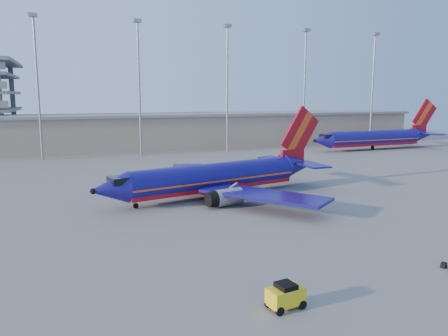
{
  "coord_description": "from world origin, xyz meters",
  "views": [
    {
      "loc": [
        -19.64,
        -49.16,
        12.97
      ],
      "look_at": [
        -1.63,
        1.49,
        4.0
      ],
      "focal_mm": 35.0,
      "sensor_mm": 36.0,
      "label": 1
    }
  ],
  "objects": [
    {
      "name": "aircraft_main",
      "position": [
        -1.66,
        3.34,
        2.46
      ],
      "size": [
        33.52,
        31.86,
        11.53
      ],
      "rotation": [
        0.0,
        0.0,
        0.24
      ],
      "color": "navy",
      "rests_on": "ground"
    },
    {
      "name": "light_mast_row",
      "position": [
        5.0,
        46.0,
        17.55
      ],
      "size": [
        101.6,
        1.6,
        28.65
      ],
      "color": "gray",
      "rests_on": "ground"
    },
    {
      "name": "aircraft_second",
      "position": [
        50.21,
        37.5,
        2.81
      ],
      "size": [
        36.16,
        14.08,
        12.24
      ],
      "rotation": [
        0.0,
        0.0,
        0.03
      ],
      "color": "navy",
      "rests_on": "ground"
    },
    {
      "name": "terminal_building",
      "position": [
        10.0,
        58.0,
        4.32
      ],
      "size": [
        122.0,
        16.0,
        8.5
      ],
      "color": "gray",
      "rests_on": "ground"
    },
    {
      "name": "ground",
      "position": [
        0.0,
        0.0,
        0.0
      ],
      "size": [
        220.0,
        220.0,
        0.0
      ],
      "primitive_type": "plane",
      "color": "slate",
      "rests_on": "ground"
    },
    {
      "name": "baggage_tug",
      "position": [
        -7.66,
        -26.76,
        0.85
      ],
      "size": [
        2.46,
        1.72,
        1.63
      ],
      "rotation": [
        0.0,
        0.0,
        0.17
      ],
      "color": "yellow",
      "rests_on": "ground"
    }
  ]
}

